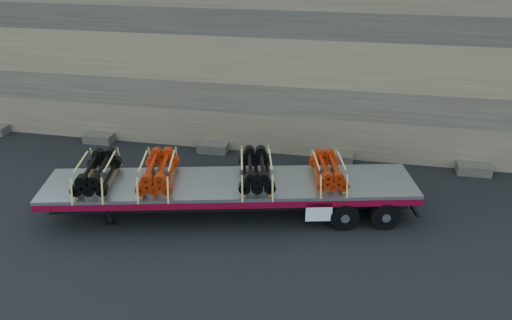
# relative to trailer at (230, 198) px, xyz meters

# --- Properties ---
(ground) EXTENTS (120.00, 120.00, 0.00)m
(ground) POSITION_rel_trailer_xyz_m (1.14, -0.15, -0.57)
(ground) COLOR black
(ground) RESTS_ON ground
(rock_wall) EXTENTS (44.00, 3.00, 7.00)m
(rock_wall) POSITION_rel_trailer_xyz_m (1.14, 6.35, 2.93)
(rock_wall) COLOR #7A6B54
(rock_wall) RESTS_ON ground
(trailer) EXTENTS (11.64, 4.75, 1.14)m
(trailer) POSITION_rel_trailer_xyz_m (0.00, 0.00, 0.00)
(trailer) COLOR #9FA1A6
(trailer) RESTS_ON ground
(bundle_front) EXTENTS (1.51, 2.29, 0.75)m
(bundle_front) POSITION_rel_trailer_xyz_m (-3.93, -0.92, 0.95)
(bundle_front) COLOR black
(bundle_front) RESTS_ON trailer
(bundle_midfront) EXTENTS (1.51, 2.29, 0.75)m
(bundle_midfront) POSITION_rel_trailer_xyz_m (-2.12, -0.50, 0.95)
(bundle_midfront) COLOR #A32308
(bundle_midfront) RESTS_ON trailer
(bundle_midrear) EXTENTS (1.52, 2.32, 0.76)m
(bundle_midrear) POSITION_rel_trailer_xyz_m (0.79, 0.18, 0.95)
(bundle_midrear) COLOR black
(bundle_midrear) RESTS_ON trailer
(bundle_rear) EXTENTS (1.35, 2.05, 0.67)m
(bundle_rear) POSITION_rel_trailer_xyz_m (2.96, 0.69, 0.91)
(bundle_rear) COLOR #A32308
(bundle_rear) RESTS_ON trailer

